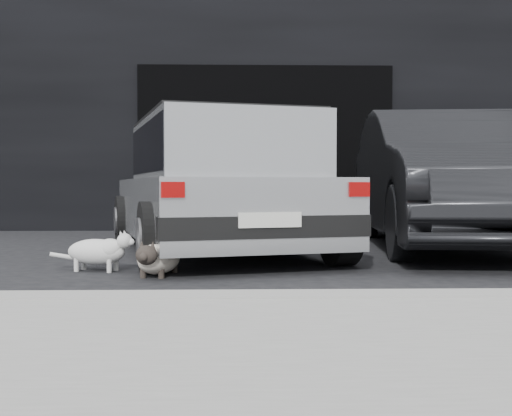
{
  "coord_description": "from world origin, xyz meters",
  "views": [
    {
      "loc": [
        0.58,
        -6.14,
        0.72
      ],
      "look_at": [
        0.71,
        -1.07,
        0.54
      ],
      "focal_mm": 45.0,
      "sensor_mm": 36.0,
      "label": 1
    }
  ],
  "objects_px": {
    "cat_siamese": "(157,259)",
    "cat_white": "(100,251)",
    "second_car": "(447,178)",
    "silver_hatchback": "(217,180)"
  },
  "relations": [
    {
      "from": "cat_siamese",
      "to": "cat_white",
      "type": "height_order",
      "value": "cat_white"
    },
    {
      "from": "cat_siamese",
      "to": "second_car",
      "type": "bearing_deg",
      "value": -132.68
    },
    {
      "from": "second_car",
      "to": "cat_white",
      "type": "height_order",
      "value": "second_car"
    },
    {
      "from": "silver_hatchback",
      "to": "cat_white",
      "type": "distance_m",
      "value": 1.74
    },
    {
      "from": "silver_hatchback",
      "to": "second_car",
      "type": "xyz_separation_m",
      "value": [
        2.62,
        0.58,
        0.02
      ]
    },
    {
      "from": "cat_siamese",
      "to": "cat_white",
      "type": "xyz_separation_m",
      "value": [
        -0.52,
        0.31,
        0.03
      ]
    },
    {
      "from": "silver_hatchback",
      "to": "cat_siamese",
      "type": "distance_m",
      "value": 1.81
    },
    {
      "from": "silver_hatchback",
      "to": "cat_white",
      "type": "bearing_deg",
      "value": -139.89
    },
    {
      "from": "silver_hatchback",
      "to": "second_car",
      "type": "distance_m",
      "value": 2.68
    },
    {
      "from": "silver_hatchback",
      "to": "cat_white",
      "type": "height_order",
      "value": "silver_hatchback"
    }
  ]
}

